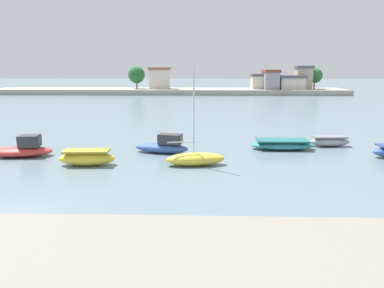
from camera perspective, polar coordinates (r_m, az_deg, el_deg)
The scene contains 9 objects.
ground_plane at distance 18.47m, azimuth -28.31°, elevation -11.20°, with size 400.00×400.00×0.00m, color slate.
moored_boat_1 at distance 30.69m, azimuth -26.02°, elevation -0.83°, with size 5.11×2.56×1.70m.
moored_boat_2 at distance 26.24m, azimuth -16.84°, elevation -2.19°, with size 4.11×1.70×1.13m.
moored_boat_3 at distance 28.83m, azimuth -4.68°, elevation -0.32°, with size 4.72×2.27×1.60m.
moored_boat_4 at distance 25.11m, azimuth 0.55°, elevation -2.40°, with size 4.45×2.06×7.01m.
moored_boat_5 at distance 31.03m, azimuth 14.54°, elevation -0.10°, with size 5.46×2.11×0.85m.
moored_boat_6 at distance 33.51m, azimuth 21.60°, elevation 0.39°, with size 3.70×1.38×0.91m.
mooring_buoy_1 at distance 34.12m, azimuth 11.40°, elevation 0.75°, with size 0.30×0.30×0.30m, color red.
distant_shoreline at distance 93.06m, azimuth -0.08°, elevation 9.27°, with size 92.57×11.68×7.28m.
Camera 1 is at (9.01, -14.55, 6.96)m, focal length 32.56 mm.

